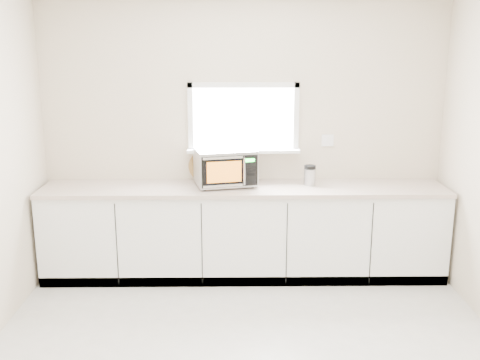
{
  "coord_description": "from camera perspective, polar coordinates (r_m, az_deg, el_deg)",
  "views": [
    {
      "loc": [
        -0.1,
        -3.58,
        2.29
      ],
      "look_at": [
        -0.04,
        1.55,
        1.02
      ],
      "focal_mm": 42.0,
      "sensor_mm": 36.0,
      "label": 1
    }
  ],
  "objects": [
    {
      "name": "back_wall",
      "position": [
        5.65,
        0.35,
        4.47
      ],
      "size": [
        4.0,
        0.17,
        2.7
      ],
      "color": "beige",
      "rests_on": "ground"
    },
    {
      "name": "coffee_grinder",
      "position": [
        5.53,
        7.1,
        0.5
      ],
      "size": [
        0.13,
        0.13,
        0.2
      ],
      "rotation": [
        0.0,
        0.0,
        0.2
      ],
      "color": "#AFB1B6",
      "rests_on": "countertop"
    },
    {
      "name": "cutting_board",
      "position": [
        5.66,
        -3.76,
        1.4
      ],
      "size": [
        0.3,
        0.07,
        0.29
      ],
      "primitive_type": "cylinder",
      "rotation": [
        1.4,
        0.0,
        0.0
      ],
      "color": "#A88041",
      "rests_on": "countertop"
    },
    {
      "name": "knife_block",
      "position": [
        5.54,
        -2.15,
        0.82
      ],
      "size": [
        0.11,
        0.2,
        0.27
      ],
      "rotation": [
        0.0,
        0.0,
        0.13
      ],
      "color": "#462B19",
      "rests_on": "countertop"
    },
    {
      "name": "cabinets",
      "position": [
        5.59,
        0.38,
        -5.41
      ],
      "size": [
        3.92,
        0.6,
        0.88
      ],
      "primitive_type": "cube",
      "color": "white",
      "rests_on": "ground"
    },
    {
      "name": "countertop",
      "position": [
        5.45,
        0.39,
        -0.87
      ],
      "size": [
        3.92,
        0.64,
        0.04
      ],
      "primitive_type": "cube",
      "color": "beige",
      "rests_on": "cabinets"
    },
    {
      "name": "microwave",
      "position": [
        5.46,
        -1.52,
        1.4
      ],
      "size": [
        0.64,
        0.55,
        0.36
      ],
      "rotation": [
        0.0,
        0.0,
        0.23
      ],
      "color": "black",
      "rests_on": "countertop"
    }
  ]
}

